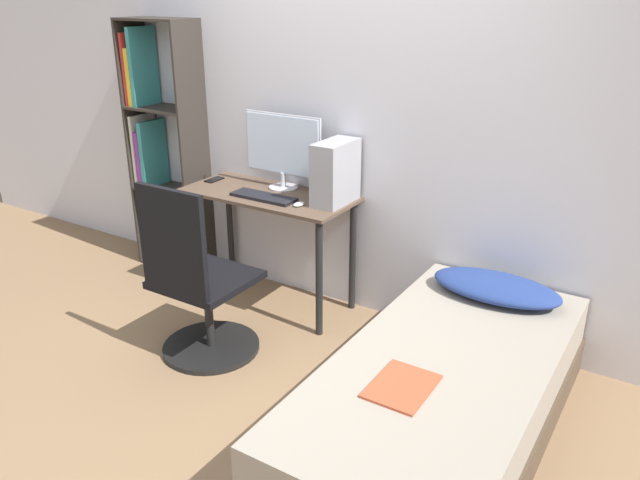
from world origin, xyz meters
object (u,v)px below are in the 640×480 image
at_px(monitor, 283,148).
at_px(keyboard, 264,197).
at_px(pc_tower, 335,173).
at_px(bookshelf, 158,156).
at_px(bed, 441,401).
at_px(office_chair, 199,293).

xyz_separation_m(monitor, keyboard, (0.02, -0.25, -0.26)).
bearing_deg(keyboard, pc_tower, 21.65).
bearing_deg(bookshelf, keyboard, -10.62).
bearing_deg(monitor, bed, -30.25).
relative_size(bookshelf, bed, 0.92).
relative_size(bed, pc_tower, 5.15).
xyz_separation_m(bookshelf, pc_tower, (1.56, -0.04, 0.12)).
distance_m(bed, keyboard, 1.71).
bearing_deg(pc_tower, monitor, 170.04).
height_order(office_chair, pc_tower, pc_tower).
bearing_deg(office_chair, monitor, 93.05).
relative_size(keyboard, pc_tower, 1.13).
distance_m(office_chair, keyboard, 0.77).
height_order(bed, pc_tower, pc_tower).
relative_size(monitor, keyboard, 1.33).
distance_m(monitor, keyboard, 0.36).
height_order(keyboard, pc_tower, pc_tower).
height_order(monitor, keyboard, monitor).
height_order(monitor, pc_tower, monitor).
distance_m(bookshelf, pc_tower, 1.57).
height_order(bookshelf, bed, bookshelf).
height_order(office_chair, monitor, monitor).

